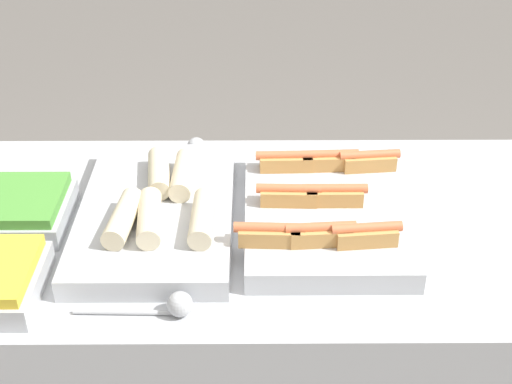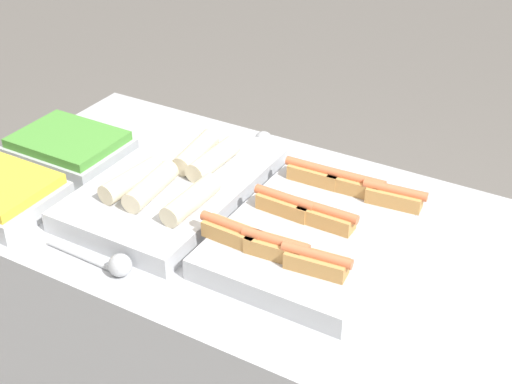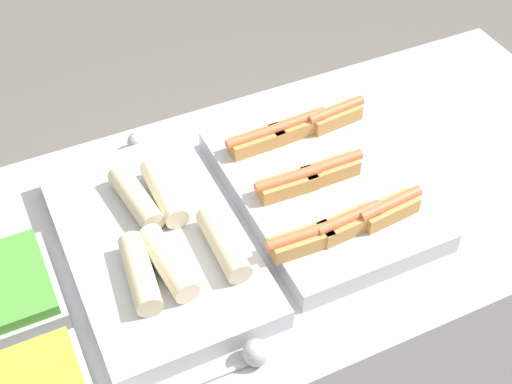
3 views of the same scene
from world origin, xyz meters
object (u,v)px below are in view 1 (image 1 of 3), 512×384
(serving_spoon_near, at_px, (172,305))
(serving_spoon_far, at_px, (192,148))
(tray_side_back, at_px, (4,209))
(tray_wraps, at_px, (158,210))
(tray_hotdogs, at_px, (323,209))

(serving_spoon_near, xyz_separation_m, serving_spoon_far, (-0.01, 0.62, 0.00))
(tray_side_back, xyz_separation_m, serving_spoon_near, (0.41, -0.31, -0.01))
(tray_side_back, bearing_deg, serving_spoon_far, 37.82)
(serving_spoon_far, bearing_deg, tray_wraps, -99.52)
(tray_wraps, xyz_separation_m, serving_spoon_near, (0.06, -0.31, -0.01))
(tray_hotdogs, relative_size, serving_spoon_near, 2.23)
(tray_hotdogs, xyz_separation_m, tray_side_back, (-0.72, -0.00, 0.00))
(serving_spoon_far, bearing_deg, tray_side_back, -142.18)
(tray_wraps, bearing_deg, serving_spoon_near, -78.99)
(serving_spoon_near, height_order, serving_spoon_far, same)
(tray_hotdogs, distance_m, tray_wraps, 0.37)
(tray_hotdogs, height_order, serving_spoon_far, tray_hotdogs)
(serving_spoon_far, bearing_deg, serving_spoon_near, -89.36)
(serving_spoon_near, bearing_deg, tray_hotdogs, 44.84)
(tray_side_back, distance_m, serving_spoon_far, 0.51)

